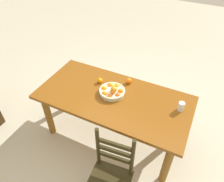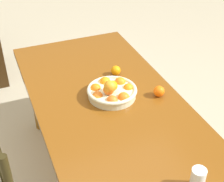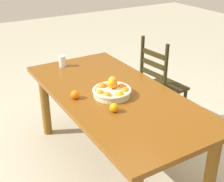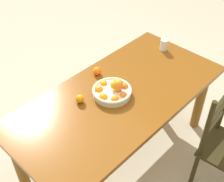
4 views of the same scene
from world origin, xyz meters
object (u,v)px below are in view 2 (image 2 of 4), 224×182
(orange_loose_1, at_px, (159,91))
(dining_table, at_px, (109,115))
(orange_loose_0, at_px, (116,70))
(fruit_bowl, at_px, (112,91))
(drinking_glass, at_px, (198,179))

(orange_loose_1, bearing_deg, dining_table, 78.34)
(orange_loose_0, distance_m, orange_loose_1, 0.36)
(dining_table, bearing_deg, fruit_bowl, -44.53)
(fruit_bowl, height_order, orange_loose_1, fruit_bowl)
(dining_table, distance_m, orange_loose_0, 0.34)
(orange_loose_0, xyz_separation_m, drinking_glass, (-1.02, 0.03, 0.02))
(dining_table, xyz_separation_m, fruit_bowl, (0.04, -0.04, 0.15))
(dining_table, bearing_deg, drinking_glass, -170.45)
(dining_table, bearing_deg, orange_loose_0, -30.61)
(fruit_bowl, height_order, drinking_glass, fruit_bowl)
(fruit_bowl, bearing_deg, dining_table, 135.47)
(fruit_bowl, xyz_separation_m, orange_loose_0, (0.23, -0.12, -0.01))
(dining_table, height_order, drinking_glass, drinking_glass)
(fruit_bowl, bearing_deg, orange_loose_0, -27.87)
(drinking_glass, bearing_deg, orange_loose_1, -14.87)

